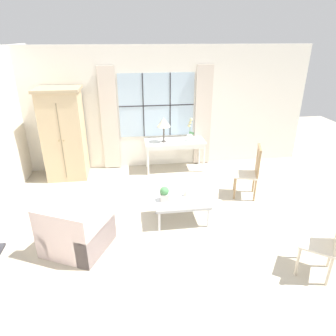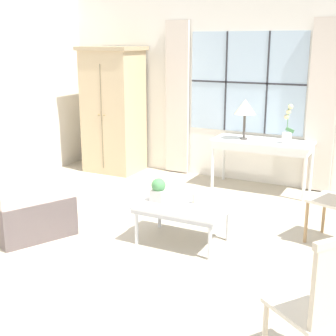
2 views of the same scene
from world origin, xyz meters
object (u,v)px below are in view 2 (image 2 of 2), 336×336
armoire (114,110)px  potted_orchid (287,130)px  potted_plant_small (159,190)px  table_lamp (245,107)px  coffee_table (183,209)px  pillar_candle (195,199)px  accent_chair_wooden (324,299)px  console_table (262,146)px  armchair_upholstered (24,208)px

armoire → potted_orchid: (2.80, 0.01, -0.10)m
potted_orchid → potted_plant_small: (-0.86, -2.12, -0.36)m
table_lamp → coffee_table: size_ratio=0.62×
table_lamp → coffee_table: (0.04, -2.13, -0.81)m
table_lamp → potted_plant_small: size_ratio=2.26×
armoire → coffee_table: (2.24, -2.13, -0.63)m
potted_plant_small → pillar_candle: 0.41m
accent_chair_wooden → potted_plant_small: 2.48m
potted_plant_small → accent_chair_wooden: bearing=-38.3°
console_table → table_lamp: 0.60m
console_table → potted_plant_small: 2.23m
table_lamp → pillar_candle: bearing=-86.1°
console_table → table_lamp: (-0.26, -0.04, 0.54)m
accent_chair_wooden → coffee_table: size_ratio=1.10×
accent_chair_wooden → pillar_candle: 2.26m
potted_plant_small → pillar_candle: potted_plant_small is taller
coffee_table → potted_plant_small: size_ratio=3.66×
potted_plant_small → armoire: bearing=132.6°
armoire → potted_orchid: 2.80m
armoire → pillar_candle: armoire is taller
armoire → accent_chair_wooden: (3.89, -3.65, -0.43)m
console_table → pillar_candle: 2.08m
console_table → coffee_table: (-0.22, -2.18, -0.27)m
armchair_upholstered → accent_chair_wooden: accent_chair_wooden is taller
table_lamp → potted_orchid: 0.67m
table_lamp → armchair_upholstered: bearing=-121.7°
potted_orchid → armchair_upholstered: bearing=-130.2°
armoire → accent_chair_wooden: bearing=-43.2°
potted_orchid → armchair_upholstered: 3.55m
console_table → pillar_candle: (-0.13, -2.07, -0.18)m
potted_plant_small → potted_orchid: bearing=68.0°
armoire → console_table: size_ratio=1.43×
armoire → coffee_table: armoire is taller
console_table → potted_plant_small: size_ratio=5.49×
armoire → armchair_upholstered: bearing=-78.5°
armchair_upholstered → accent_chair_wooden: bearing=-16.4°
armoire → potted_orchid: armoire is taller
armchair_upholstered → pillar_candle: armchair_upholstered is taller
table_lamp → potted_orchid: table_lamp is taller
potted_orchid → potted_plant_small: 2.32m
armoire → accent_chair_wooden: armoire is taller
potted_plant_small → pillar_candle: size_ratio=2.10×
table_lamp → armchair_upholstered: 3.27m
potted_orchid → accent_chair_wooden: 3.83m
console_table → coffee_table: console_table is taller
console_table → accent_chair_wooden: size_ratio=1.36×
coffee_table → armchair_upholstered: bearing=-162.4°
coffee_table → potted_plant_small: potted_plant_small is taller
coffee_table → potted_orchid: bearing=75.2°
armoire → accent_chair_wooden: size_ratio=1.95×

